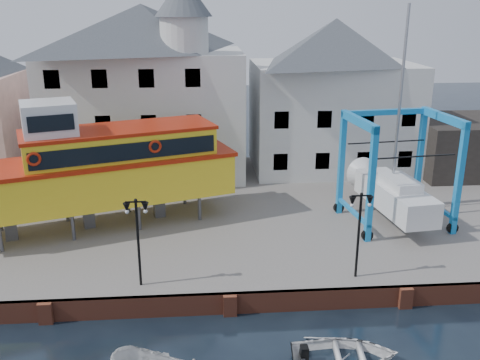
{
  "coord_description": "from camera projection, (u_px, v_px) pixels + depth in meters",
  "views": [
    {
      "loc": [
        -1.19,
        -20.75,
        13.24
      ],
      "look_at": [
        1.0,
        7.0,
        4.0
      ],
      "focal_mm": 40.0,
      "sensor_mm": 36.0,
      "label": 1
    }
  ],
  "objects": [
    {
      "name": "ground",
      "position": [
        230.0,
        314.0,
        23.89
      ],
      "size": [
        140.0,
        140.0,
        0.0
      ],
      "primitive_type": "plane",
      "color": "black",
      "rests_on": "ground"
    },
    {
      "name": "hardstanding",
      "position": [
        220.0,
        213.0,
        34.14
      ],
      "size": [
        44.0,
        22.0,
        1.0
      ],
      "primitive_type": "cube",
      "color": "slate",
      "rests_on": "ground"
    },
    {
      "name": "quay_wall",
      "position": [
        230.0,
        303.0,
        23.83
      ],
      "size": [
        44.0,
        0.47,
        1.0
      ],
      "color": "brown",
      "rests_on": "ground"
    },
    {
      "name": "building_white_main",
      "position": [
        147.0,
        89.0,
        38.62
      ],
      "size": [
        14.0,
        8.3,
        14.0
      ],
      "color": "silver",
      "rests_on": "hardstanding"
    },
    {
      "name": "building_white_right",
      "position": [
        333.0,
        95.0,
        40.46
      ],
      "size": [
        12.0,
        8.0,
        11.2
      ],
      "color": "silver",
      "rests_on": "hardstanding"
    },
    {
      "name": "shed_dark",
      "position": [
        466.0,
        145.0,
        40.45
      ],
      "size": [
        8.0,
        7.0,
        4.0
      ],
      "primitive_type": "cube",
      "color": "black",
      "rests_on": "hardstanding"
    },
    {
      "name": "lamp_post_left",
      "position": [
        137.0,
        221.0,
        23.42
      ],
      "size": [
        1.12,
        0.32,
        4.2
      ],
      "color": "black",
      "rests_on": "hardstanding"
    },
    {
      "name": "lamp_post_right",
      "position": [
        360.0,
        214.0,
        24.16
      ],
      "size": [
        1.12,
        0.32,
        4.2
      ],
      "color": "black",
      "rests_on": "hardstanding"
    },
    {
      "name": "tour_boat",
      "position": [
        85.0,
        169.0,
        29.61
      ],
      "size": [
        17.26,
        9.25,
        7.35
      ],
      "rotation": [
        0.0,
        0.0,
        0.33
      ],
      "color": "#59595E",
      "rests_on": "hardstanding"
    },
    {
      "name": "travel_lift",
      "position": [
        390.0,
        185.0,
        31.39
      ],
      "size": [
        6.2,
        8.29,
        12.25
      ],
      "rotation": [
        0.0,
        0.0,
        0.12
      ],
      "color": "#1077C0",
      "rests_on": "hardstanding"
    }
  ]
}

